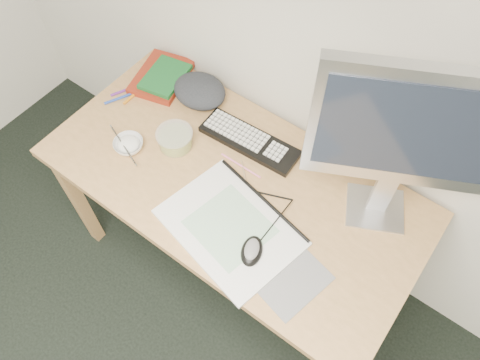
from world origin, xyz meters
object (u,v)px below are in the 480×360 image
object	(u,v)px
desk	(233,192)
monitor	(411,135)
sketchpad	(230,227)
rice_bowl	(129,145)
keyboard	(250,141)

from	to	relation	value
desk	monitor	distance (m)	0.71
sketchpad	monitor	xyz separation A→B (m)	(0.36, 0.36, 0.41)
sketchpad	rice_bowl	distance (m)	0.52
keyboard	monitor	xyz separation A→B (m)	(0.52, 0.03, 0.40)
sketchpad	keyboard	bearing A→B (deg)	127.35
desk	keyboard	xyz separation A→B (m)	(-0.05, 0.18, 0.09)
monitor	rice_bowl	bearing A→B (deg)	173.19
sketchpad	monitor	bearing A→B (deg)	56.87
sketchpad	rice_bowl	size ratio (longest dim) A/B	4.03
monitor	rice_bowl	size ratio (longest dim) A/B	5.84
desk	rice_bowl	world-z (taller)	rice_bowl
desk	rice_bowl	bearing A→B (deg)	-164.08
keyboard	desk	bearing A→B (deg)	-76.54
sketchpad	keyboard	distance (m)	0.37
sketchpad	keyboard	world-z (taller)	keyboard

